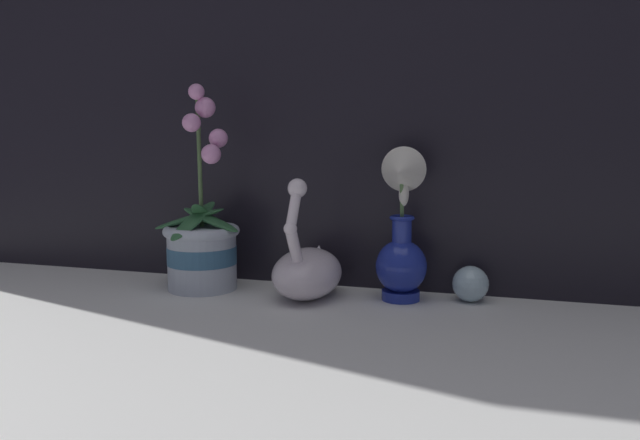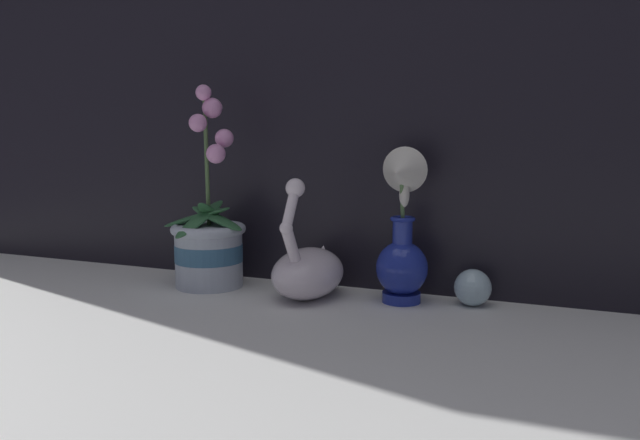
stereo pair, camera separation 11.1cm
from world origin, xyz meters
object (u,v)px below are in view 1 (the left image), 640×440
(swan_figurine, at_px, (308,270))
(glass_sphere, at_px, (471,284))
(blue_vase, at_px, (401,239))
(orchid_potted_plant, at_px, (202,243))

(swan_figurine, xyz_separation_m, glass_sphere, (0.29, 0.06, -0.02))
(swan_figurine, distance_m, blue_vase, 0.18)
(swan_figurine, relative_size, blue_vase, 0.81)
(swan_figurine, distance_m, glass_sphere, 0.29)
(blue_vase, bearing_deg, swan_figurine, -170.66)
(blue_vase, bearing_deg, glass_sphere, 13.54)
(swan_figurine, bearing_deg, blue_vase, 9.34)
(blue_vase, xyz_separation_m, glass_sphere, (0.12, 0.03, -0.08))
(orchid_potted_plant, relative_size, swan_figurine, 1.75)
(blue_vase, bearing_deg, orchid_potted_plant, -176.71)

